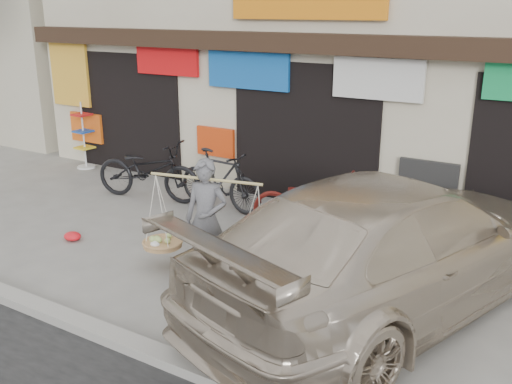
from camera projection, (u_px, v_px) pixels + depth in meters
The scene contains 11 objects.
ground at pixel (194, 269), 8.34m from camera, with size 70.00×70.00×0.00m, color gray.
kerb at pixel (90, 328), 6.70m from camera, with size 70.00×0.25×0.12m, color gray.
shophouse_block at pixel (367, 17), 12.49m from camera, with size 14.00×6.32×7.00m.
neighbor_west at pixel (3, 27), 19.79m from camera, with size 12.00×7.00×6.00m, color #B1A992.
street_vendor at pixel (207, 223), 7.93m from camera, with size 1.95×0.86×1.71m.
bike_0 at pixel (148, 170), 11.24m from camera, with size 0.79×2.26×1.19m, color black.
bike_1 at pixel (220, 180), 10.69m from camera, with size 0.54×1.90×1.14m, color black.
bike_2 at pixel (314, 204), 9.41m from camera, with size 0.74×2.12×1.11m, color #5F1510.
suv at pixel (394, 244), 7.09m from camera, with size 4.07×6.33×1.71m.
display_rack at pixel (84, 142), 13.45m from camera, with size 0.43×0.43×1.57m.
red_bag at pixel (72, 236), 9.37m from camera, with size 0.31×0.25×0.14m, color red.
Camera 1 is at (4.73, -6.00, 3.65)m, focal length 40.00 mm.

